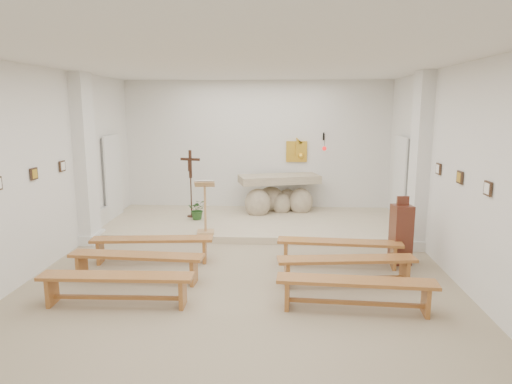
# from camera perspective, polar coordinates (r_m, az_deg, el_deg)

# --- Properties ---
(ground) EXTENTS (7.00, 10.00, 0.00)m
(ground) POSITION_cam_1_polar(r_m,az_deg,el_deg) (7.67, -1.88, -10.97)
(ground) COLOR tan
(ground) RESTS_ON ground
(wall_left) EXTENTS (0.02, 10.00, 3.50)m
(wall_left) POSITION_cam_1_polar(r_m,az_deg,el_deg) (8.28, -26.81, 2.05)
(wall_left) COLOR white
(wall_left) RESTS_ON ground
(wall_right) EXTENTS (0.02, 10.00, 3.50)m
(wall_right) POSITION_cam_1_polar(r_m,az_deg,el_deg) (7.72, 24.79, 1.67)
(wall_right) COLOR white
(wall_right) RESTS_ON ground
(wall_back) EXTENTS (7.00, 0.02, 3.50)m
(wall_back) POSITION_cam_1_polar(r_m,az_deg,el_deg) (12.15, 0.12, 5.59)
(wall_back) COLOR white
(wall_back) RESTS_ON ground
(ceiling) EXTENTS (7.00, 10.00, 0.02)m
(ceiling) POSITION_cam_1_polar(r_m,az_deg,el_deg) (7.16, -2.06, 15.98)
(ceiling) COLOR silver
(ceiling) RESTS_ON wall_back
(sanctuary_platform) EXTENTS (6.98, 3.00, 0.15)m
(sanctuary_platform) POSITION_cam_1_polar(r_m,az_deg,el_deg) (10.97, -0.29, -3.86)
(sanctuary_platform) COLOR beige
(sanctuary_platform) RESTS_ON ground
(pilaster_left) EXTENTS (0.26, 0.55, 3.50)m
(pilaster_left) POSITION_cam_1_polar(r_m,az_deg,el_deg) (10.00, -20.56, 3.81)
(pilaster_left) COLOR white
(pilaster_left) RESTS_ON ground
(pilaster_right) EXTENTS (0.26, 0.55, 3.50)m
(pilaster_right) POSITION_cam_1_polar(r_m,az_deg,el_deg) (9.56, 19.77, 3.58)
(pilaster_right) COLOR white
(pilaster_right) RESTS_ON ground
(gold_wall_relief) EXTENTS (0.55, 0.04, 0.55)m
(gold_wall_relief) POSITION_cam_1_polar(r_m,az_deg,el_deg) (12.12, 5.09, 5.06)
(gold_wall_relief) COLOR gold
(gold_wall_relief) RESTS_ON wall_back
(sanctuary_lamp) EXTENTS (0.11, 0.36, 0.44)m
(sanctuary_lamp) POSITION_cam_1_polar(r_m,az_deg,el_deg) (11.90, 8.53, 5.65)
(sanctuary_lamp) COLOR black
(sanctuary_lamp) RESTS_ON wall_back
(station_frame_left_mid) EXTENTS (0.03, 0.20, 0.20)m
(station_frame_left_mid) POSITION_cam_1_polar(r_m,az_deg,el_deg) (8.44, -26.01, 2.06)
(station_frame_left_mid) COLOR #3A2719
(station_frame_left_mid) RESTS_ON wall_left
(station_frame_left_rear) EXTENTS (0.03, 0.20, 0.20)m
(station_frame_left_rear) POSITION_cam_1_polar(r_m,az_deg,el_deg) (9.32, -23.06, 3.00)
(station_frame_left_rear) COLOR #3A2719
(station_frame_left_rear) RESTS_ON wall_left
(station_frame_right_front) EXTENTS (0.03, 0.20, 0.20)m
(station_frame_right_front) POSITION_cam_1_polar(r_m,az_deg,el_deg) (6.99, 26.99, 0.39)
(station_frame_right_front) COLOR #3A2719
(station_frame_right_front) RESTS_ON wall_right
(station_frame_right_mid) EXTENTS (0.03, 0.20, 0.20)m
(station_frame_right_mid) POSITION_cam_1_polar(r_m,az_deg,el_deg) (7.91, 24.12, 1.69)
(station_frame_right_mid) COLOR #3A2719
(station_frame_right_mid) RESTS_ON wall_right
(station_frame_right_rear) EXTENTS (0.03, 0.20, 0.20)m
(station_frame_right_rear) POSITION_cam_1_polar(r_m,az_deg,el_deg) (8.84, 21.84, 2.71)
(station_frame_right_rear) COLOR #3A2719
(station_frame_right_rear) RESTS_ON wall_right
(radiator_left) EXTENTS (0.10, 0.85, 0.52)m
(radiator_left) POSITION_cam_1_polar(r_m,az_deg,el_deg) (10.91, -18.88, -3.47)
(radiator_left) COLOR silver
(radiator_left) RESTS_ON ground
(radiator_right) EXTENTS (0.10, 0.85, 0.52)m
(radiator_right) POSITION_cam_1_polar(r_m,az_deg,el_deg) (10.50, 18.50, -3.98)
(radiator_right) COLOR silver
(radiator_right) RESTS_ON ground
(altar) EXTENTS (2.15, 1.30, 1.04)m
(altar) POSITION_cam_1_polar(r_m,az_deg,el_deg) (11.71, 2.78, -0.55)
(altar) COLOR #C4B795
(altar) RESTS_ON sanctuary_platform
(lectern) EXTENTS (0.46, 0.41, 1.18)m
(lectern) POSITION_cam_1_polar(r_m,az_deg,el_deg) (9.74, -6.38, -1.82)
(lectern) COLOR tan
(lectern) RESTS_ON sanctuary_platform
(crucifix_stand) EXTENTS (0.49, 0.22, 1.64)m
(crucifix_stand) POSITION_cam_1_polar(r_m,az_deg,el_deg) (11.18, -8.18, 1.66)
(crucifix_stand) COLOR #311B0F
(crucifix_stand) RESTS_ON sanctuary_platform
(potted_plant) EXTENTS (0.49, 0.44, 0.49)m
(potted_plant) POSITION_cam_1_polar(r_m,az_deg,el_deg) (11.02, -7.29, -2.17)
(potted_plant) COLOR #265120
(potted_plant) RESTS_ON sanctuary_platform
(donation_pedestal) EXTENTS (0.38, 0.38, 1.25)m
(donation_pedestal) POSITION_cam_1_polar(r_m,az_deg,el_deg) (8.69, 17.66, -5.02)
(donation_pedestal) COLOR #562C18
(donation_pedestal) RESTS_ON ground
(bench_left_front) EXTENTS (2.22, 0.55, 0.47)m
(bench_left_front) POSITION_cam_1_polar(r_m,az_deg,el_deg) (8.60, -12.82, -6.35)
(bench_left_front) COLOR #AE6A32
(bench_left_front) RESTS_ON ground
(bench_right_front) EXTENTS (2.22, 0.51, 0.47)m
(bench_right_front) POSITION_cam_1_polar(r_m,az_deg,el_deg) (8.34, 10.35, -6.78)
(bench_right_front) COLOR #AE6A32
(bench_right_front) RESTS_ON ground
(bench_left_second) EXTENTS (2.22, 0.48, 0.47)m
(bench_left_second) POSITION_cam_1_polar(r_m,az_deg,el_deg) (7.76, -14.69, -8.32)
(bench_left_second) COLOR #AE6A32
(bench_left_second) RESTS_ON ground
(bench_right_second) EXTENTS (2.23, 0.58, 0.47)m
(bench_right_second) POSITION_cam_1_polar(r_m,az_deg,el_deg) (7.47, 11.24, -8.91)
(bench_right_second) COLOR #AE6A32
(bench_right_second) RESTS_ON ground
(bench_left_third) EXTENTS (2.21, 0.39, 0.47)m
(bench_left_third) POSITION_cam_1_polar(r_m,az_deg,el_deg) (6.93, -17.04, -10.75)
(bench_left_third) COLOR #AE6A32
(bench_left_third) RESTS_ON ground
(bench_right_third) EXTENTS (2.22, 0.49, 0.47)m
(bench_right_third) POSITION_cam_1_polar(r_m,az_deg,el_deg) (6.62, 12.37, -11.58)
(bench_right_third) COLOR #AE6A32
(bench_right_third) RESTS_ON ground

